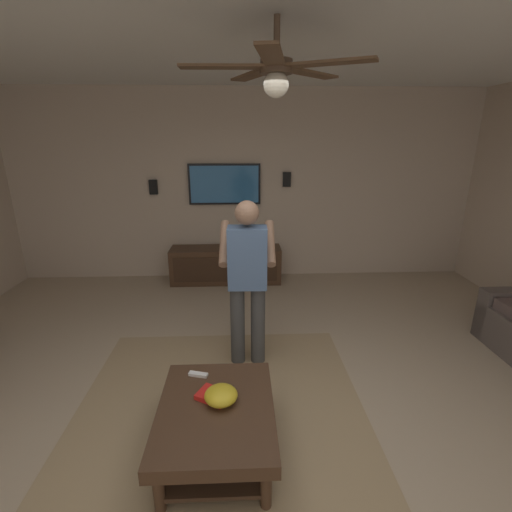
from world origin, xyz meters
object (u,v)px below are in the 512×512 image
Objects in this scene: tv at (225,184)px; person_standing at (247,275)px; remote_white at (198,374)px; bowl at (221,395)px; vase_round at (247,242)px; ceiling_fan at (276,72)px; wall_speaker_left at (287,179)px; remote_black at (224,391)px; book at (213,395)px; coffee_table at (216,419)px; wall_speaker_right at (153,187)px; media_console at (226,265)px.

tv is 0.67× the size of person_standing.
remote_white is (-0.78, 0.40, -0.52)m from person_standing.
remote_white is at bearing 32.93° from bowl.
person_standing is at bearing 179.15° from vase_round.
ceiling_fan is at bearing -157.42° from remote_white.
remote_white is 0.68× the size of wall_speaker_left.
bowl reaches higher than remote_black.
book is at bearing 53.73° from bowl.
remote_black is at bearing -117.27° from book.
coffee_table is at bearing 49.87° from remote_black.
remote_black is at bearing 170.37° from person_standing.
coffee_table is at bearing -162.29° from wall_speaker_right.
vase_round is (-0.05, -0.33, 0.39)m from media_console.
vase_round is (3.26, -0.28, 0.36)m from coffee_table.
wall_speaker_right reaches higher than vase_round.
tv is 4.97× the size of book.
bowl is 3.78m from wall_speaker_left.
remote_black is (-0.99, 0.19, -0.52)m from person_standing.
tv is (3.55, 0.05, 1.20)m from coffee_table.
media_console reaches higher than book.
book reaches higher than remote_white.
book is at bearing 14.73° from coffee_table.
remote_black is 3.70m from wall_speaker_left.
coffee_table is 0.40m from remote_white.
bowl is at bearing 59.15° from remote_black.
wall_speaker_left is at bearing -124.74° from remote_black.
person_standing reaches higher than remote_white.
wall_speaker_left reaches higher than vase_round.
person_standing is 1.19m from book.
person_standing is 7.45× the size of wall_speaker_right.
remote_black is 0.68× the size of wall_speaker_left.
coffee_table is at bearing 175.17° from vase_round.
person_standing reaches higher than wall_speaker_right.
media_console is 3.26m from bowl.
book is (-3.45, -0.03, -1.08)m from tv.
tv is at bearing -76.57° from remote_white.
person_standing is at bearing 14.10° from ceiling_fan.
wall_speaker_right is 3.67m from ceiling_fan.
vase_round is at bearing -83.18° from remote_white.
remote_black is 0.13× the size of ceiling_fan.
vase_round reaches higher than coffee_table.
wall_speaker_left is at bearing -13.89° from bowl.
remote_black is 3.76m from wall_speaker_right.
coffee_table is 3.29m from vase_round.
bowl is 1.55× the size of remote_black.
book is at bearing 132.99° from remote_white.
person_standing reaches higher than book.
vase_round is 3.41m from ceiling_fan.
remote_white is at bearing -1.87° from tv.
remote_black is at bearing 1.78° from tv.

